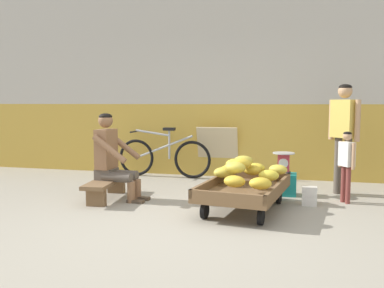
{
  "coord_description": "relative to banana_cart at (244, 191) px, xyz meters",
  "views": [
    {
      "loc": [
        1.18,
        -3.89,
        1.28
      ],
      "look_at": [
        -0.13,
        1.29,
        0.75
      ],
      "focal_mm": 39.18,
      "sensor_mm": 36.0,
      "label": 1
    }
  ],
  "objects": [
    {
      "name": "customer_adult",
      "position": [
        1.21,
        1.2,
        0.71
      ],
      "size": [
        0.38,
        0.36,
        1.53
      ],
      "color": "brown",
      "rests_on": "ground"
    },
    {
      "name": "vendor_seated",
      "position": [
        -1.76,
        0.15,
        0.33
      ],
      "size": [
        0.7,
        0.5,
        1.14
      ],
      "color": "brown",
      "rests_on": "ground"
    },
    {
      "name": "banana_pile",
      "position": [
        -0.01,
        0.13,
        0.22
      ],
      "size": [
        0.92,
        1.27,
        0.27
      ],
      "color": "gold",
      "rests_on": "banana_cart"
    },
    {
      "name": "bicycle_near_left",
      "position": [
        -1.63,
        1.92,
        0.11
      ],
      "size": [
        1.66,
        0.48,
        0.86
      ],
      "color": "black",
      "rests_on": "ground"
    },
    {
      "name": "low_bench",
      "position": [
        -1.85,
        0.16,
        -0.04
      ],
      "size": [
        0.41,
        1.12,
        0.27
      ],
      "color": "brown",
      "rests_on": "ground"
    },
    {
      "name": "shopping_bag",
      "position": [
        0.76,
        0.44,
        -0.12
      ],
      "size": [
        0.18,
        0.12,
        0.24
      ],
      "primitive_type": "cube",
      "color": "silver",
      "rests_on": "ground"
    },
    {
      "name": "ground_plane",
      "position": [
        -0.59,
        -0.99,
        -0.24
      ],
      "size": [
        80.0,
        80.0,
        0.0
      ],
      "primitive_type": "plane",
      "color": "gray"
    },
    {
      "name": "weighing_scale",
      "position": [
        0.42,
        0.99,
        0.21
      ],
      "size": [
        0.3,
        0.3,
        0.29
      ],
      "color": "#28282D",
      "rests_on": "plastic_crate"
    },
    {
      "name": "back_wall",
      "position": [
        -0.59,
        2.36,
        1.43
      ],
      "size": [
        16.0,
        0.3,
        3.34
      ],
      "color": "gold",
      "rests_on": "ground"
    },
    {
      "name": "plastic_crate",
      "position": [
        0.42,
        0.99,
        -0.09
      ],
      "size": [
        0.36,
        0.28,
        0.3
      ],
      "color": "#19847F",
      "rests_on": "ground"
    },
    {
      "name": "sign_board",
      "position": [
        -0.73,
        2.19,
        0.19
      ],
      "size": [
        0.7,
        0.29,
        0.87
      ],
      "color": "#C6B289",
      "rests_on": "ground"
    },
    {
      "name": "banana_cart",
      "position": [
        0.0,
        0.0,
        0.0
      ],
      "size": [
        1.03,
        1.54,
        0.36
      ],
      "color": "brown",
      "rests_on": "ground"
    },
    {
      "name": "customer_child",
      "position": [
        1.21,
        0.71,
        0.33
      ],
      "size": [
        0.2,
        0.25,
        0.92
      ],
      "color": "brown",
      "rests_on": "ground"
    }
  ]
}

